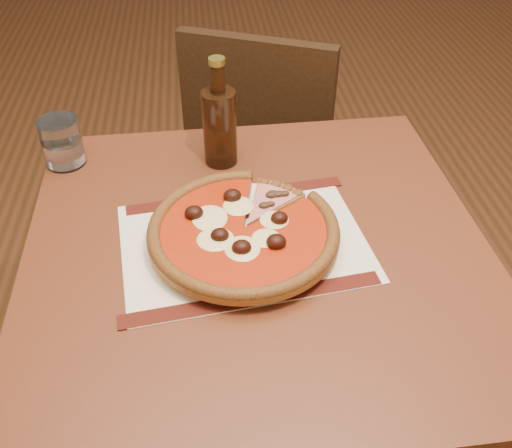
{
  "coord_description": "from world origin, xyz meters",
  "views": [
    {
      "loc": [
        -0.77,
        -1.82,
        1.42
      ],
      "look_at": [
        -0.69,
        -1.08,
        0.78
      ],
      "focal_mm": 40.0,
      "sensor_mm": 36.0,
      "label": 1
    }
  ],
  "objects_px": {
    "chair_far": "(266,147)",
    "bottle": "(220,124)",
    "plate": "(244,238)",
    "pizza": "(243,230)",
    "table": "(257,285)",
    "water_glass": "(62,142)"
  },
  "relations": [
    {
      "from": "table",
      "to": "water_glass",
      "type": "bearing_deg",
      "value": 141.24
    },
    {
      "from": "chair_far",
      "to": "plate",
      "type": "xyz_separation_m",
      "value": [
        -0.13,
        -0.7,
        0.26
      ]
    },
    {
      "from": "table",
      "to": "water_glass",
      "type": "distance_m",
      "value": 0.49
    },
    {
      "from": "plate",
      "to": "pizza",
      "type": "bearing_deg",
      "value": -119.18
    },
    {
      "from": "table",
      "to": "bottle",
      "type": "height_order",
      "value": "bottle"
    },
    {
      "from": "table",
      "to": "water_glass",
      "type": "height_order",
      "value": "water_glass"
    },
    {
      "from": "chair_far",
      "to": "water_glass",
      "type": "xyz_separation_m",
      "value": [
        -0.47,
        -0.41,
        0.3
      ]
    },
    {
      "from": "plate",
      "to": "pizza",
      "type": "xyz_separation_m",
      "value": [
        -0.0,
        -0.0,
        0.02
      ]
    },
    {
      "from": "pizza",
      "to": "table",
      "type": "bearing_deg",
      "value": -16.4
    },
    {
      "from": "chair_far",
      "to": "table",
      "type": "bearing_deg",
      "value": 104.99
    },
    {
      "from": "pizza",
      "to": "water_glass",
      "type": "bearing_deg",
      "value": 140.07
    },
    {
      "from": "pizza",
      "to": "plate",
      "type": "bearing_deg",
      "value": 60.82
    },
    {
      "from": "plate",
      "to": "bottle",
      "type": "relative_size",
      "value": 1.32
    },
    {
      "from": "pizza",
      "to": "bottle",
      "type": "bearing_deg",
      "value": 95.16
    },
    {
      "from": "chair_far",
      "to": "bottle",
      "type": "distance_m",
      "value": 0.58
    },
    {
      "from": "table",
      "to": "water_glass",
      "type": "relative_size",
      "value": 8.27
    },
    {
      "from": "pizza",
      "to": "bottle",
      "type": "distance_m",
      "value": 0.27
    },
    {
      "from": "plate",
      "to": "water_glass",
      "type": "bearing_deg",
      "value": 140.11
    },
    {
      "from": "chair_far",
      "to": "bottle",
      "type": "xyz_separation_m",
      "value": [
        -0.15,
        -0.44,
        0.34
      ]
    },
    {
      "from": "water_glass",
      "to": "bottle",
      "type": "distance_m",
      "value": 0.32
    },
    {
      "from": "bottle",
      "to": "pizza",
      "type": "bearing_deg",
      "value": -84.84
    },
    {
      "from": "table",
      "to": "plate",
      "type": "relative_size",
      "value": 2.74
    }
  ]
}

